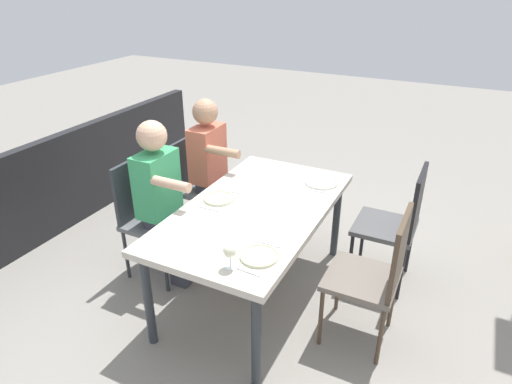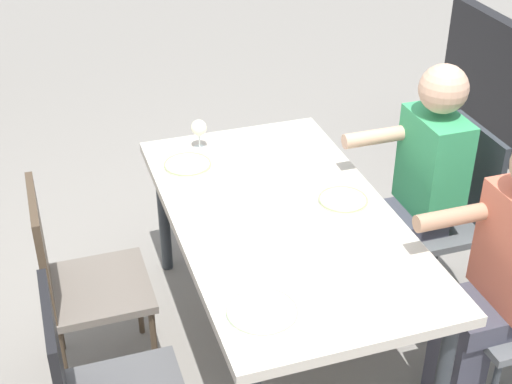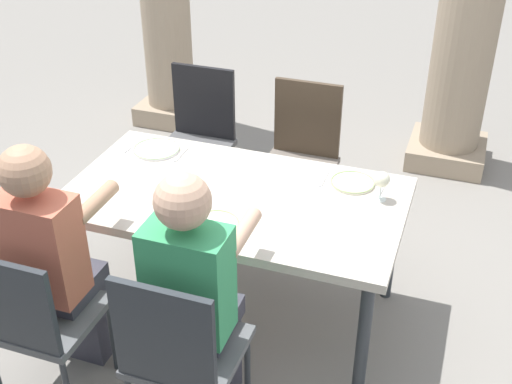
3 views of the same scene
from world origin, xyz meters
name	(u,v)px [view 3 (image 3 of 3)]	position (x,y,z in m)	size (l,w,h in m)	color
ground_plane	(237,308)	(0.00, 0.00, 0.00)	(16.00, 16.00, 0.00)	gray
dining_table	(235,206)	(0.00, 0.00, 0.67)	(1.68, 0.93, 0.74)	beige
chair_west_north	(198,134)	(-0.59, 0.89, 0.56)	(0.44, 0.44, 0.97)	#4F4F50
chair_west_south	(34,316)	(-0.59, -0.88, 0.51)	(0.44, 0.44, 0.89)	#5B5E61
chair_mid_north	(301,152)	(0.10, 0.89, 0.55)	(0.44, 0.44, 0.97)	#6A6158
chair_mid_south	(179,351)	(0.10, -0.89, 0.54)	(0.44, 0.44, 0.95)	#5B5E61
diner_woman_green	(196,292)	(0.10, -0.70, 0.70)	(0.35, 0.50, 1.29)	#3F3F4C
diner_man_white	(54,259)	(-0.59, -0.70, 0.69)	(0.35, 0.50, 1.28)	#3F3F4C
plate_0	(157,149)	(-0.57, 0.29, 0.75)	(0.26, 0.26, 0.02)	white
fork_0	(133,146)	(-0.72, 0.29, 0.75)	(0.02, 0.17, 0.01)	silver
spoon_0	(181,154)	(-0.42, 0.29, 0.75)	(0.02, 0.17, 0.01)	silver
plate_1	(216,224)	(0.02, -0.28, 0.75)	(0.22, 0.22, 0.02)	silver
fork_1	(186,219)	(-0.13, -0.28, 0.75)	(0.02, 0.17, 0.01)	silver
spoon_1	(246,231)	(0.17, -0.28, 0.75)	(0.02, 0.17, 0.01)	silver
plate_2	(353,183)	(0.53, 0.29, 0.75)	(0.22, 0.22, 0.02)	silver
wine_glass_2	(382,180)	(0.69, 0.19, 0.85)	(0.08, 0.08, 0.15)	white
fork_2	(324,179)	(0.38, 0.29, 0.75)	(0.02, 0.17, 0.01)	silver
spoon_2	(382,189)	(0.68, 0.29, 0.75)	(0.02, 0.17, 0.01)	silver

